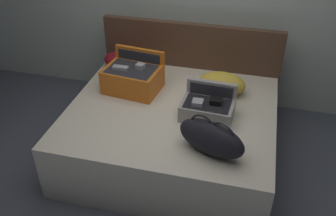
% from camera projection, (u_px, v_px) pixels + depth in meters
% --- Properties ---
extents(ground_plane, '(12.00, 12.00, 0.00)m').
position_uv_depth(ground_plane, '(161.00, 181.00, 3.63)').
color(ground_plane, '#4C515B').
extents(bed, '(1.97, 1.73, 0.58)m').
position_uv_depth(bed, '(171.00, 133.00, 3.79)').
color(bed, beige).
rests_on(bed, ground).
extents(headboard, '(2.01, 0.08, 1.09)m').
position_uv_depth(headboard, '(190.00, 69.00, 4.37)').
color(headboard, '#4C3323').
rests_on(headboard, ground).
extents(hard_case_large, '(0.59, 0.48, 0.38)m').
position_uv_depth(hard_case_large, '(133.00, 77.00, 3.85)').
color(hard_case_large, '#D16619').
rests_on(hard_case_large, bed).
extents(hard_case_medium, '(0.49, 0.37, 0.29)m').
position_uv_depth(hard_case_medium, '(208.00, 107.00, 3.48)').
color(hard_case_medium, gray).
rests_on(hard_case_medium, bed).
extents(duffel_bag, '(0.62, 0.41, 0.34)m').
position_uv_depth(duffel_bag, '(211.00, 138.00, 3.02)').
color(duffel_bag, black).
rests_on(duffel_bag, bed).
extents(pillow_near_headboard, '(0.49, 0.34, 0.22)m').
position_uv_depth(pillow_near_headboard, '(222.00, 83.00, 3.81)').
color(pillow_near_headboard, gold).
rests_on(pillow_near_headboard, bed).
extents(pillow_center_head, '(0.42, 0.32, 0.18)m').
position_uv_depth(pillow_center_head, '(120.00, 60.00, 4.28)').
color(pillow_center_head, maroon).
rests_on(pillow_center_head, bed).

